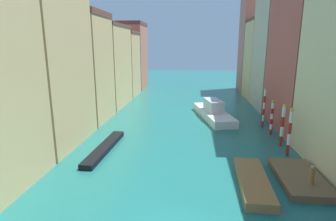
% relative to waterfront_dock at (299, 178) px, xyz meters
% --- Properties ---
extents(ground_plane, '(154.00, 154.00, 0.00)m').
position_rel_waterfront_dock_xyz_m(ground_plane, '(-8.96, 16.69, -0.27)').
color(ground_plane, '#1E6B66').
extents(building_left_1, '(7.69, 10.12, 22.40)m').
position_rel_waterfront_dock_xyz_m(building_left_1, '(-23.59, 6.29, 10.95)').
color(building_left_1, '#DBB77A').
rests_on(building_left_1, ground).
extents(building_left_2, '(7.69, 7.88, 14.34)m').
position_rel_waterfront_dock_xyz_m(building_left_2, '(-23.59, 15.59, 6.92)').
color(building_left_2, '#DBB77A').
rests_on(building_left_2, ground).
extents(building_left_3, '(7.69, 11.16, 13.41)m').
position_rel_waterfront_dock_xyz_m(building_left_3, '(-23.59, 25.39, 6.45)').
color(building_left_3, '#DBB77A').
rests_on(building_left_3, ground).
extents(building_left_4, '(7.69, 8.16, 12.83)m').
position_rel_waterfront_dock_xyz_m(building_left_4, '(-23.59, 35.34, 6.16)').
color(building_left_4, '#DBB77A').
rests_on(building_left_4, ground).
extents(building_left_5, '(7.69, 8.96, 15.14)m').
position_rel_waterfront_dock_xyz_m(building_left_5, '(-23.59, 44.29, 7.32)').
color(building_left_5, '#C6705B').
rests_on(building_left_5, ground).
extents(building_right_2, '(7.69, 12.13, 18.98)m').
position_rel_waterfront_dock_xyz_m(building_right_2, '(5.66, 14.55, 9.24)').
color(building_right_2, '#B25147').
rests_on(building_right_2, ground).
extents(building_right_3, '(7.69, 9.62, 21.08)m').
position_rel_waterfront_dock_xyz_m(building_right_3, '(5.66, 25.65, 10.28)').
color(building_right_3, '#BCB299').
rests_on(building_right_3, ground).
extents(building_right_4, '(7.69, 8.69, 14.91)m').
position_rel_waterfront_dock_xyz_m(building_right_4, '(5.66, 34.80, 7.20)').
color(building_right_4, '#DBB77A').
rests_on(building_right_4, ground).
extents(building_right_5, '(7.69, 7.55, 20.89)m').
position_rel_waterfront_dock_xyz_m(building_right_5, '(5.66, 43.31, 10.19)').
color(building_right_5, '#C6705B').
rests_on(building_right_5, ground).
extents(waterfront_dock, '(3.19, 6.22, 0.54)m').
position_rel_waterfront_dock_xyz_m(waterfront_dock, '(0.00, 0.00, 0.00)').
color(waterfront_dock, brown).
rests_on(waterfront_dock, ground).
extents(person_on_dock, '(0.36, 0.36, 1.39)m').
position_rel_waterfront_dock_xyz_m(person_on_dock, '(0.28, -1.30, 0.91)').
color(person_on_dock, olive).
rests_on(person_on_dock, waterfront_dock).
extents(mooring_pole_0, '(0.33, 0.33, 4.56)m').
position_rel_waterfront_dock_xyz_m(mooring_pole_0, '(0.73, 5.11, 2.06)').
color(mooring_pole_0, red).
rests_on(mooring_pole_0, ground).
extents(mooring_pole_1, '(0.36, 0.36, 4.41)m').
position_rel_waterfront_dock_xyz_m(mooring_pole_1, '(0.87, 7.72, 1.99)').
color(mooring_pole_1, red).
rests_on(mooring_pole_1, ground).
extents(mooring_pole_2, '(0.33, 0.33, 4.02)m').
position_rel_waterfront_dock_xyz_m(mooring_pole_2, '(0.80, 11.38, 1.79)').
color(mooring_pole_2, red).
rests_on(mooring_pole_2, ground).
extents(mooring_pole_3, '(0.27, 0.27, 5.01)m').
position_rel_waterfront_dock_xyz_m(mooring_pole_3, '(0.58, 14.24, 2.28)').
color(mooring_pole_3, red).
rests_on(mooring_pole_3, ground).
extents(vaporetto_white, '(5.60, 11.94, 2.60)m').
position_rel_waterfront_dock_xyz_m(vaporetto_white, '(-5.33, 18.25, 0.58)').
color(vaporetto_white, white).
rests_on(vaporetto_white, ground).
extents(gondola_black, '(1.48, 9.21, 0.50)m').
position_rel_waterfront_dock_xyz_m(gondola_black, '(-16.74, 4.71, -0.02)').
color(gondola_black, black).
rests_on(gondola_black, ground).
extents(motorboat_0, '(2.35, 7.23, 0.63)m').
position_rel_waterfront_dock_xyz_m(motorboat_0, '(-3.62, -0.93, 0.05)').
color(motorboat_0, olive).
rests_on(motorboat_0, ground).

